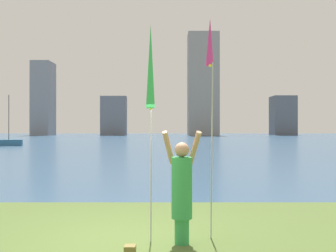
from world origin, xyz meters
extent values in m
cube|color=#2D4C6B|center=(0.00, 61.71, -0.06)|extent=(120.00, 116.58, 0.12)
cube|color=#232D14|center=(0.00, 3.42, -0.02)|extent=(120.00, 0.70, 0.02)
cylinder|color=green|center=(1.14, -0.43, 0.23)|extent=(0.26, 0.26, 0.46)
cylinder|color=green|center=(1.14, -0.43, 1.01)|extent=(0.37, 0.37, 1.10)
sphere|color=tan|center=(1.14, -0.43, 1.69)|extent=(0.27, 0.27, 0.27)
cylinder|color=tan|center=(0.90, -0.28, 1.72)|extent=(0.27, 0.42, 0.63)
cylinder|color=tan|center=(1.38, -0.28, 1.72)|extent=(0.27, 0.42, 0.63)
cylinder|color=#B2B2B7|center=(0.58, -0.21, 1.22)|extent=(0.02, 0.19, 2.43)
cone|color=green|center=(0.58, -0.43, 3.20)|extent=(0.16, 0.26, 1.54)
sphere|color=yellow|center=(0.58, -0.38, 2.44)|extent=(0.06, 0.06, 0.06)
cylinder|color=#B2B2B7|center=(1.70, -0.21, 1.64)|extent=(0.02, 0.31, 3.27)
cone|color=#D83399|center=(1.70, 0.11, 3.74)|extent=(0.16, 0.24, 0.92)
sphere|color=yellow|center=(1.70, 0.07, 3.28)|extent=(0.06, 0.06, 0.06)
cube|color=olive|center=(0.29, -1.23, 0.11)|extent=(0.18, 0.19, 0.22)
cube|color=#2D6084|center=(-16.98, 36.23, 0.34)|extent=(3.01, 1.57, 0.68)
cylinder|color=#47474C|center=(-16.98, 36.23, 3.21)|extent=(0.09, 0.09, 5.04)
cube|color=gray|center=(-31.67, 94.09, 9.52)|extent=(4.76, 6.89, 19.03)
cube|color=slate|center=(-13.09, 92.78, 5.02)|extent=(6.50, 3.49, 10.04)
cube|color=gray|center=(9.93, 92.85, 13.10)|extent=(7.87, 5.96, 26.21)
cube|color=#565B66|center=(31.08, 94.75, 5.10)|extent=(5.83, 6.09, 10.20)
camera|label=1|loc=(0.89, -7.41, 2.10)|focal=41.66mm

